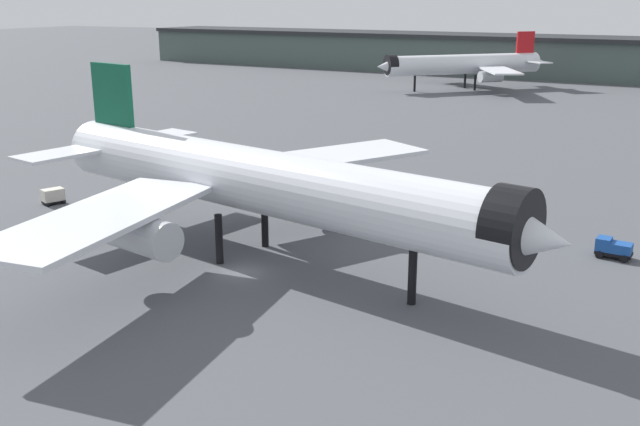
{
  "coord_description": "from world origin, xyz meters",
  "views": [
    {
      "loc": [
        32.48,
        -51.59,
        23.37
      ],
      "look_at": [
        6.8,
        2.14,
        5.82
      ],
      "focal_mm": 41.02,
      "sensor_mm": 36.0,
      "label": 1
    }
  ],
  "objects": [
    {
      "name": "ground",
      "position": [
        0.0,
        0.0,
        0.0
      ],
      "size": [
        900.0,
        900.0,
        0.0
      ],
      "primitive_type": "plane",
      "color": "#4C4F54"
    },
    {
      "name": "airliner_near_gate",
      "position": [
        -0.11,
        3.75,
        7.44
      ],
      "size": [
        57.17,
        51.2,
        16.87
      ],
      "rotation": [
        0.0,
        0.0,
        -0.23
      ],
      "color": "silver",
      "rests_on": "ground"
    },
    {
      "name": "airliner_far_taxiway",
      "position": [
        -17.54,
        141.38,
        6.53
      ],
      "size": [
        41.17,
        39.99,
        14.82
      ],
      "rotation": [
        0.0,
        0.0,
        3.9
      ],
      "color": "silver",
      "rests_on": "ground"
    },
    {
      "name": "terminal_building",
      "position": [
        -18.18,
        185.21,
        6.35
      ],
      "size": [
        258.12,
        44.25,
        23.0
      ],
      "rotation": [
        0.0,
        0.0,
        -0.07
      ],
      "color": "#475651",
      "rests_on": "ground"
    },
    {
      "name": "baggage_tug_wing",
      "position": [
        29.38,
        18.35,
        0.97
      ],
      "size": [
        3.36,
        2.21,
        1.85
      ],
      "rotation": [
        0.0,
        0.0,
        3.03
      ],
      "color": "black",
      "rests_on": "ground"
    },
    {
      "name": "baggage_cart_trailing",
      "position": [
        -31.8,
        9.83,
        0.98
      ],
      "size": [
        2.59,
        2.8,
        1.82
      ],
      "rotation": [
        0.0,
        0.0,
        1.15
      ],
      "color": "black",
      "rests_on": "ground"
    }
  ]
}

